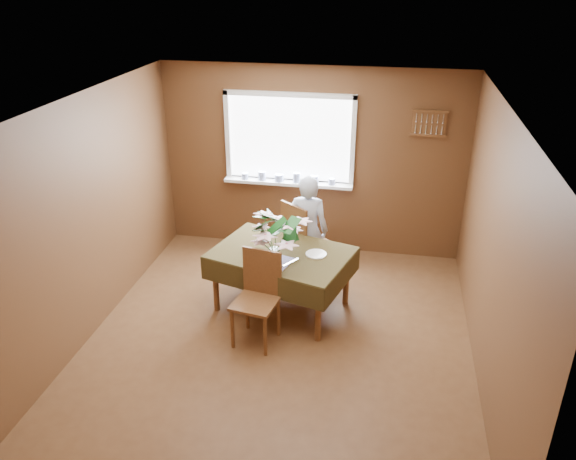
% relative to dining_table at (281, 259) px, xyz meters
% --- Properties ---
extents(floor, '(4.50, 4.50, 0.00)m').
position_rel_dining_table_xyz_m(floor, '(0.10, -0.66, -0.64)').
color(floor, brown).
rests_on(floor, ground).
extents(ceiling, '(4.50, 4.50, 0.00)m').
position_rel_dining_table_xyz_m(ceiling, '(0.10, -0.66, 1.86)').
color(ceiling, white).
rests_on(ceiling, wall_back).
extents(wall_back, '(4.00, 0.00, 4.00)m').
position_rel_dining_table_xyz_m(wall_back, '(0.10, 1.59, 0.61)').
color(wall_back, brown).
rests_on(wall_back, floor).
extents(wall_front, '(4.00, 0.00, 4.00)m').
position_rel_dining_table_xyz_m(wall_front, '(0.10, -2.91, 0.61)').
color(wall_front, brown).
rests_on(wall_front, floor).
extents(wall_left, '(0.00, 4.50, 4.50)m').
position_rel_dining_table_xyz_m(wall_left, '(-1.90, -0.66, 0.61)').
color(wall_left, brown).
rests_on(wall_left, floor).
extents(wall_right, '(0.00, 4.50, 4.50)m').
position_rel_dining_table_xyz_m(wall_right, '(2.10, -0.66, 0.61)').
color(wall_right, brown).
rests_on(wall_right, floor).
extents(window_assembly, '(1.72, 0.20, 1.22)m').
position_rel_dining_table_xyz_m(window_assembly, '(-0.20, 1.54, 0.71)').
color(window_assembly, white).
rests_on(window_assembly, wall_back).
extents(spoon_rack, '(0.44, 0.05, 0.33)m').
position_rel_dining_table_xyz_m(spoon_rack, '(1.55, 1.56, 1.21)').
color(spoon_rack, brown).
rests_on(spoon_rack, wall_back).
extents(dining_table, '(1.71, 1.39, 0.73)m').
position_rel_dining_table_xyz_m(dining_table, '(0.00, 0.00, 0.00)').
color(dining_table, brown).
rests_on(dining_table, floor).
extents(chair_far, '(0.63, 0.63, 1.04)m').
position_rel_dining_table_xyz_m(chair_far, '(0.11, 0.68, -0.07)').
color(chair_far, brown).
rests_on(chair_far, floor).
extents(chair_near, '(0.49, 0.49, 1.00)m').
position_rel_dining_table_xyz_m(chair_near, '(-0.12, -0.61, -0.10)').
color(chair_near, brown).
rests_on(chair_near, floor).
extents(seated_woman, '(0.52, 0.35, 1.40)m').
position_rel_dining_table_xyz_m(seated_woman, '(0.19, 0.66, 0.06)').
color(seated_woman, white).
rests_on(seated_woman, floor).
extents(flower_bouquet, '(0.58, 0.58, 0.50)m').
position_rel_dining_table_xyz_m(flower_bouquet, '(-0.03, -0.21, 0.41)').
color(flower_bouquet, white).
rests_on(flower_bouquet, dining_table).
extents(side_plate, '(0.24, 0.24, 0.01)m').
position_rel_dining_table_xyz_m(side_plate, '(0.39, 0.00, 0.09)').
color(side_plate, white).
rests_on(side_plate, dining_table).
extents(table_knife, '(0.14, 0.20, 0.00)m').
position_rel_dining_table_xyz_m(table_knife, '(0.15, -0.23, 0.10)').
color(table_knife, silver).
rests_on(table_knife, dining_table).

